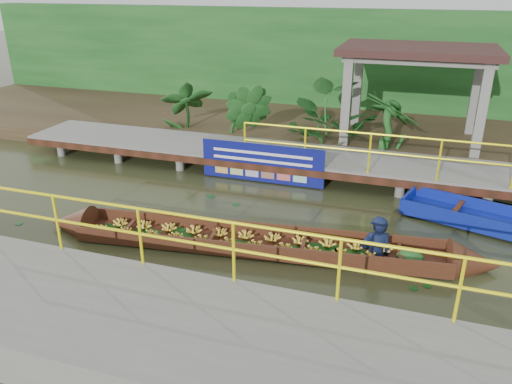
% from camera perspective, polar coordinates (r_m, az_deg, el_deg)
% --- Properties ---
extents(ground, '(80.00, 80.00, 0.00)m').
position_cam_1_polar(ground, '(10.90, -0.74, -3.89)').
color(ground, '#2A2F17').
rests_on(ground, ground).
extents(land_strip, '(30.00, 8.00, 0.45)m').
position_cam_1_polar(land_strip, '(17.63, 7.27, 7.35)').
color(land_strip, '#2F2317').
rests_on(land_strip, ground).
extents(far_dock, '(16.00, 2.06, 1.66)m').
position_cam_1_polar(far_dock, '(13.75, 3.98, 4.05)').
color(far_dock, slate).
rests_on(far_dock, ground).
extents(near_dock, '(18.00, 2.40, 1.73)m').
position_cam_1_polar(near_dock, '(7.15, -4.27, -17.46)').
color(near_dock, slate).
rests_on(near_dock, ground).
extents(pavilion, '(4.40, 3.00, 3.00)m').
position_cam_1_polar(pavilion, '(15.63, 18.00, 14.17)').
color(pavilion, slate).
rests_on(pavilion, ground).
extents(foliage_backdrop, '(30.00, 0.80, 4.00)m').
position_cam_1_polar(foliage_backdrop, '(19.67, 9.04, 14.18)').
color(foliage_backdrop, '#154217').
rests_on(foliage_backdrop, ground).
extents(vendor_boat, '(9.11, 1.94, 2.09)m').
position_cam_1_polar(vendor_boat, '(9.86, 2.22, -5.42)').
color(vendor_boat, '#3C1910').
rests_on(vendor_boat, ground).
extents(blue_banner, '(3.30, 0.04, 1.03)m').
position_cam_1_polar(blue_banner, '(13.00, 0.67, 3.34)').
color(blue_banner, navy).
rests_on(blue_banner, ground).
extents(tropical_plants, '(14.40, 1.40, 1.75)m').
position_cam_1_polar(tropical_plants, '(14.96, 14.31, 8.36)').
color(tropical_plants, '#154217').
rests_on(tropical_plants, ground).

